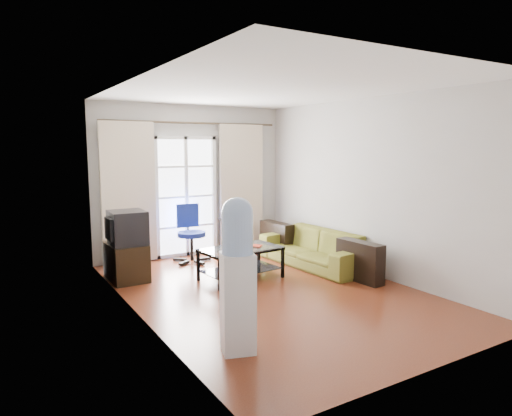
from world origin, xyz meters
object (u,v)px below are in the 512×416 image
at_px(sofa, 314,248).
at_px(tv_stand, 126,262).
at_px(crt_tv, 126,228).
at_px(task_chair, 191,245).
at_px(coffee_table, 241,259).
at_px(water_cooler, 238,272).

relative_size(sofa, tv_stand, 2.78).
distance_m(crt_tv, task_chair, 1.45).
xyz_separation_m(coffee_table, crt_tv, (-1.47, 0.79, 0.49)).
bearing_deg(task_chair, sofa, -32.12).
bearing_deg(sofa, task_chair, -131.19).
xyz_separation_m(sofa, coffee_table, (-1.41, -0.06, 0.01)).
xyz_separation_m(sofa, tv_stand, (-2.88, 0.80, -0.02)).
height_order(coffee_table, crt_tv, crt_tv).
relative_size(coffee_table, water_cooler, 0.82).
distance_m(sofa, coffee_table, 1.41).
height_order(coffee_table, water_cooler, water_cooler).
distance_m(sofa, water_cooler, 3.42).
distance_m(coffee_table, crt_tv, 1.74).
distance_m(coffee_table, task_chair, 1.37).
xyz_separation_m(coffee_table, tv_stand, (-1.47, 0.86, -0.03)).
distance_m(sofa, crt_tv, 3.02).
xyz_separation_m(sofa, water_cooler, (-2.62, -2.15, 0.49)).
relative_size(sofa, coffee_table, 1.70).
xyz_separation_m(crt_tv, task_chair, (1.25, 0.56, -0.50)).
bearing_deg(coffee_table, sofa, 2.32).
bearing_deg(task_chair, coffee_table, -74.38).
bearing_deg(tv_stand, task_chair, 20.19).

